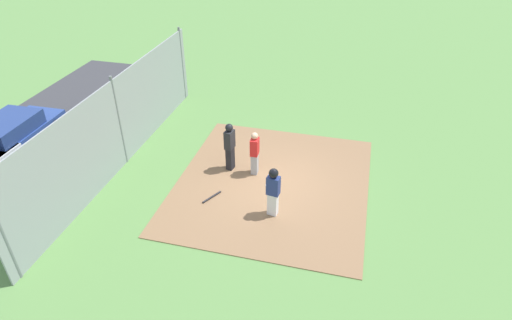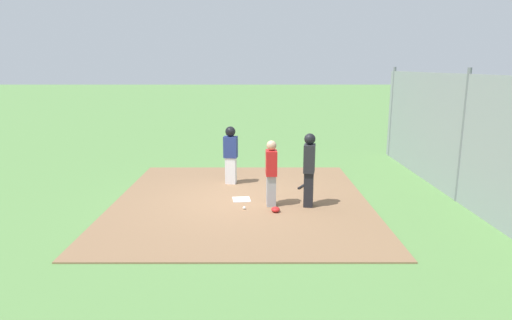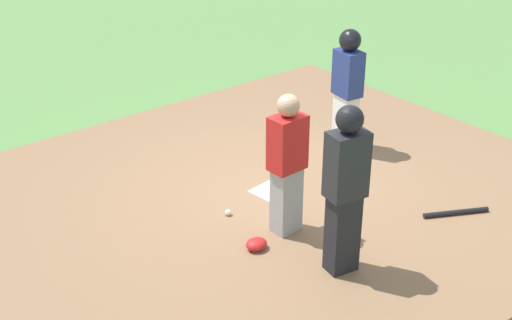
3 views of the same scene
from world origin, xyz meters
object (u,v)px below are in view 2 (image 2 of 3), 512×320
baseball_bat (304,185)px  catcher_mask (276,209)px  umpire (309,168)px  catcher (271,172)px  baseball (244,208)px  runner (231,151)px  home_plate (241,199)px

baseball_bat → catcher_mask: bearing=5.8°
umpire → catcher_mask: size_ratio=7.49×
catcher → catcher_mask: catcher is taller
baseball → umpire: bearing=-80.6°
umpire → baseball_bat: size_ratio=2.27×
umpire → baseball_bat: bearing=-82.6°
runner → baseball_bat: (-0.28, -2.09, -0.93)m
catcher → baseball: bearing=23.7°
home_plate → catcher_mask: (-0.93, -0.83, 0.05)m
umpire → runner: umpire is taller
baseball_bat → home_plate: bearing=-25.3°
home_plate → catcher_mask: size_ratio=1.83×
baseball_bat → baseball: bearing=-10.9°
catcher_mask → baseball: size_ratio=3.24×
runner → umpire: bearing=52.7°
home_plate → baseball: bearing=-173.2°
catcher → catcher_mask: size_ratio=6.74×
catcher → runner: (2.03, 1.10, 0.12)m
catcher → baseball_bat: size_ratio=2.04×
home_plate → catcher: (-0.44, -0.74, 0.83)m
home_plate → baseball: baseball is taller
catcher → home_plate: bearing=-32.6°
runner → baseball: runner is taller
home_plate → baseball_bat: baseball_bat is taller
umpire → baseball_bat: 2.02m
umpire → runner: size_ratio=1.07×
runner → catcher_mask: bearing=34.0°
catcher_mask → umpire: bearing=-61.7°
baseball_bat → baseball: 2.63m
umpire → catcher_mask: (-0.44, 0.82, -0.89)m
home_plate → catcher: bearing=-120.7°
catcher → umpire: umpire is taller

